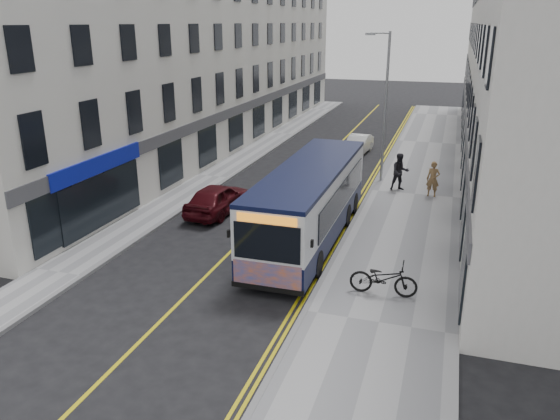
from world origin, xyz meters
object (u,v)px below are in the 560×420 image
Objects in this scene: bicycle at (383,278)px; pedestrian_far at (400,172)px; streetlamp at (384,103)px; city_bus at (310,201)px; car_white at (358,145)px; pedestrian_near at (433,179)px; car_maroon at (217,199)px.

pedestrian_far reaches higher than bicycle.
streetlamp is 0.75× the size of city_bus.
car_white is (-2.37, 6.60, -3.77)m from streetlamp.
pedestrian_near is 0.43× the size of car_maroon.
pedestrian_near is at bearing -6.40° from bicycle.
streetlamp reaches higher than pedestrian_near.
car_maroon is (-4.11, -14.08, 0.10)m from car_white.
pedestrian_near is 1.80m from pedestrian_far.
bicycle is 10.33m from car_maroon.
pedestrian_near is (4.47, 7.24, -0.69)m from city_bus.
streetlamp is at bearing -64.95° from car_white.
pedestrian_far is at bearing -138.74° from car_maroon.
city_bus is 5.46m from bicycle.
streetlamp reaches higher than car_maroon.
bicycle is 0.52× the size of car_maroon.
bicycle is at bearing -72.56° from car_white.
streetlamp is at bearing 6.72° from bicycle.
streetlamp is at bearing 106.47° from pedestrian_far.
city_bus is (-1.56, -9.39, -2.69)m from streetlamp.
bicycle is 11.35m from pedestrian_near.
streetlamp is at bearing 149.07° from pedestrian_near.
city_bus is at bearing -99.43° from streetlamp.
pedestrian_far reaches higher than car_maroon.
city_bus is 4.94× the size of bicycle.
streetlamp is 1.91× the size of car_maroon.
pedestrian_near is at bearing -146.80° from car_maroon.
city_bus is 6.00× the size of pedestrian_near.
pedestrian_near is (0.97, 11.31, 0.32)m from bicycle.
bicycle is 1.11× the size of pedestrian_far.
car_white is 0.89× the size of car_maroon.
city_bus is 2.55× the size of car_maroon.
pedestrian_far reaches higher than car_white.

